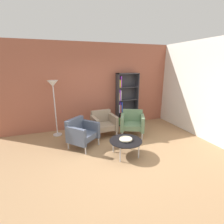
# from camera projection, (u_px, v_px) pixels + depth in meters

# --- Properties ---
(ground_plane) EXTENTS (8.32, 8.32, 0.00)m
(ground_plane) POSITION_uv_depth(u_px,v_px,m) (121.00, 159.00, 3.99)
(ground_plane) COLOR #9E7751
(brick_back_panel) EXTENTS (6.40, 0.12, 2.90)m
(brick_back_panel) POSITION_uv_depth(u_px,v_px,m) (95.00, 86.00, 5.83)
(brick_back_panel) COLOR #9E5642
(brick_back_panel) RESTS_ON ground_plane
(plaster_right_partition) EXTENTS (0.12, 5.20, 2.90)m
(plaster_right_partition) POSITION_uv_depth(u_px,v_px,m) (201.00, 90.00, 5.05)
(plaster_right_partition) COLOR silver
(plaster_right_partition) RESTS_ON ground_plane
(bookshelf_tall) EXTENTS (0.80, 0.30, 1.90)m
(bookshelf_tall) POSITION_uv_depth(u_px,v_px,m) (125.00, 100.00, 6.13)
(bookshelf_tall) COLOR #333338
(bookshelf_tall) RESTS_ON ground_plane
(coffee_table_low) EXTENTS (0.80, 0.80, 0.40)m
(coffee_table_low) POSITION_uv_depth(u_px,v_px,m) (126.00, 141.00, 4.09)
(coffee_table_low) COLOR black
(coffee_table_low) RESTS_ON ground_plane
(decorative_bowl) EXTENTS (0.32, 0.32, 0.05)m
(decorative_bowl) POSITION_uv_depth(u_px,v_px,m) (126.00, 139.00, 4.08)
(decorative_bowl) COLOR beige
(decorative_bowl) RESTS_ON coffee_table_low
(armchair_corner_red) EXTENTS (0.95, 0.95, 0.78)m
(armchair_corner_red) POSITION_uv_depth(u_px,v_px,m) (81.00, 132.00, 4.53)
(armchair_corner_red) COLOR #4C566B
(armchair_corner_red) RESTS_ON ground_plane
(armchair_spare_guest) EXTENTS (0.77, 0.71, 0.78)m
(armchair_spare_guest) POSITION_uv_depth(u_px,v_px,m) (103.00, 123.00, 5.25)
(armchair_spare_guest) COLOR gray
(armchair_spare_guest) RESTS_ON ground_plane
(armchair_near_window) EXTENTS (0.92, 0.89, 0.78)m
(armchair_near_window) POSITION_uv_depth(u_px,v_px,m) (132.00, 122.00, 5.31)
(armchair_near_window) COLOR slate
(armchair_near_window) RESTS_ON ground_plane
(floor_lamp_torchiere) EXTENTS (0.32, 0.32, 1.74)m
(floor_lamp_torchiere) POSITION_uv_depth(u_px,v_px,m) (53.00, 90.00, 4.99)
(floor_lamp_torchiere) COLOR silver
(floor_lamp_torchiere) RESTS_ON ground_plane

